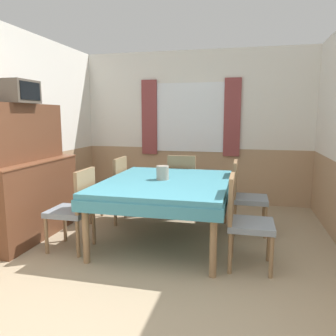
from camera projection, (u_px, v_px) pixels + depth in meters
wall_back at (195, 127)px, 5.67m from camera, size 4.30×0.09×2.60m
wall_left at (24, 132)px, 4.28m from camera, size 0.05×4.18×2.60m
dining_table at (166, 188)px, 3.93m from camera, size 1.49×1.82×0.74m
chair_left_near at (75, 206)px, 3.66m from camera, size 0.44×0.44×0.93m
chair_left_far at (112, 187)px, 4.66m from camera, size 0.44×0.44×0.93m
chair_right_far at (245, 194)px, 4.24m from camera, size 0.44×0.44×0.93m
chair_right_near at (244, 218)px, 3.24m from camera, size 0.44×0.44×0.93m
chair_head_window at (183, 182)px, 4.99m from camera, size 0.44×0.44×0.93m
sideboard at (29, 182)px, 4.05m from camera, size 0.46×1.47×1.65m
tv at (20, 92)px, 3.78m from camera, size 0.29×0.43×0.27m
vase at (163, 173)px, 3.95m from camera, size 0.15×0.15×0.17m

